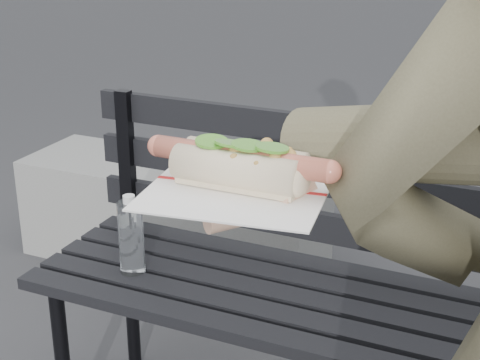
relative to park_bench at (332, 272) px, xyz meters
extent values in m
cylinder|color=black|center=(-0.66, 0.10, -0.30)|extent=(0.04, 0.04, 0.45)
cube|color=black|center=(0.01, -0.25, -0.06)|extent=(1.50, 0.07, 0.03)
cube|color=black|center=(0.01, -0.16, -0.06)|extent=(1.50, 0.07, 0.03)
cube|color=black|center=(0.01, -0.07, -0.06)|extent=(1.50, 0.07, 0.03)
cube|color=black|center=(0.01, 0.02, -0.06)|extent=(1.50, 0.07, 0.03)
cube|color=black|center=(0.01, 0.11, -0.06)|extent=(1.50, 0.07, 0.03)
cube|color=black|center=(-0.66, 0.12, 0.15)|extent=(0.04, 0.03, 0.42)
cube|color=black|center=(0.01, 0.14, 0.05)|extent=(1.50, 0.02, 0.08)
cube|color=black|center=(0.01, 0.14, 0.18)|extent=(1.50, 0.02, 0.08)
cube|color=black|center=(0.01, 0.14, 0.31)|extent=(1.50, 0.02, 0.08)
cylinder|color=white|center=(-0.49, -0.13, 0.05)|extent=(0.06, 0.06, 0.19)
cylinder|color=white|center=(-0.49, -0.13, 0.16)|extent=(0.03, 0.03, 0.02)
cube|color=slate|center=(-0.89, 0.77, -0.32)|extent=(1.20, 0.40, 0.40)
cylinder|color=#D8A384|center=(0.19, -0.86, 0.55)|extent=(0.09, 0.08, 0.07)
ellipsoid|color=#D8A384|center=(0.15, -0.87, 0.55)|extent=(0.10, 0.12, 0.03)
cylinder|color=#D8A384|center=(0.09, -0.90, 0.55)|extent=(0.06, 0.02, 0.02)
cylinder|color=#D8A384|center=(0.09, -0.88, 0.55)|extent=(0.06, 0.02, 0.02)
cylinder|color=#D8A384|center=(0.09, -0.86, 0.55)|extent=(0.06, 0.02, 0.02)
cylinder|color=#D8A384|center=(0.09, -0.84, 0.55)|extent=(0.06, 0.02, 0.02)
cylinder|color=#D8A384|center=(0.16, -0.92, 0.55)|extent=(0.04, 0.05, 0.02)
cube|color=white|center=(0.15, -0.87, 0.56)|extent=(0.21, 0.21, 0.00)
cube|color=#B21E1E|center=(0.15, -0.87, 0.56)|extent=(0.19, 0.03, 0.00)
cylinder|color=#CC664E|center=(0.15, -0.87, 0.60)|extent=(0.20, 0.03, 0.02)
sphere|color=#CC664E|center=(0.05, -0.87, 0.60)|extent=(0.03, 0.03, 0.02)
sphere|color=#CC664E|center=(0.25, -0.87, 0.60)|extent=(0.03, 0.03, 0.02)
sphere|color=#9E6B2D|center=(0.19, -0.88, 0.60)|extent=(0.01, 0.01, 0.01)
sphere|color=#9E6B2D|center=(0.11, -0.85, 0.60)|extent=(0.01, 0.01, 0.01)
sphere|color=#9E6B2D|center=(0.20, -0.85, 0.61)|extent=(0.01, 0.01, 0.01)
sphere|color=#9E6B2D|center=(0.09, -0.86, 0.60)|extent=(0.01, 0.01, 0.01)
sphere|color=#9E6B2D|center=(0.11, -0.85, 0.60)|extent=(0.01, 0.01, 0.01)
sphere|color=#9E6B2D|center=(0.20, -0.86, 0.60)|extent=(0.01, 0.01, 0.01)
sphere|color=#9E6B2D|center=(0.16, -0.87, 0.60)|extent=(0.01, 0.01, 0.01)
sphere|color=#9E6B2D|center=(0.18, -0.86, 0.60)|extent=(0.01, 0.01, 0.01)
sphere|color=#9E6B2D|center=(0.15, -0.89, 0.60)|extent=(0.01, 0.01, 0.01)
sphere|color=#9E6B2D|center=(0.11, -0.88, 0.60)|extent=(0.01, 0.01, 0.01)
sphere|color=#9E6B2D|center=(0.13, -0.85, 0.60)|extent=(0.01, 0.01, 0.01)
sphere|color=#9E6B2D|center=(0.17, -0.85, 0.61)|extent=(0.01, 0.01, 0.01)
sphere|color=#9E6B2D|center=(0.14, -0.88, 0.60)|extent=(0.01, 0.01, 0.01)
sphere|color=#9E6B2D|center=(0.15, -0.87, 0.61)|extent=(0.01, 0.01, 0.01)
sphere|color=#9E6B2D|center=(0.18, -0.85, 0.60)|extent=(0.01, 0.01, 0.01)
sphere|color=#9E6B2D|center=(0.20, -0.86, 0.60)|extent=(0.01, 0.01, 0.01)
sphere|color=#9E6B2D|center=(0.11, -0.87, 0.61)|extent=(0.01, 0.01, 0.01)
sphere|color=#9E6B2D|center=(0.14, -0.87, 0.60)|extent=(0.01, 0.01, 0.01)
sphere|color=#9E6B2D|center=(0.10, -0.85, 0.60)|extent=(0.01, 0.01, 0.01)
sphere|color=#9E6B2D|center=(0.17, -0.89, 0.60)|extent=(0.01, 0.01, 0.01)
sphere|color=#9E6B2D|center=(0.18, -0.87, 0.60)|extent=(0.01, 0.01, 0.01)
sphere|color=#9E6B2D|center=(0.11, -0.87, 0.60)|extent=(0.01, 0.01, 0.01)
sphere|color=#9E6B2D|center=(0.17, -0.85, 0.61)|extent=(0.01, 0.01, 0.01)
sphere|color=#9E6B2D|center=(0.10, -0.86, 0.60)|extent=(0.01, 0.01, 0.01)
sphere|color=#9E6B2D|center=(0.12, -0.87, 0.60)|extent=(0.01, 0.01, 0.01)
sphere|color=#9E6B2D|center=(0.20, -0.86, 0.60)|extent=(0.01, 0.01, 0.01)
sphere|color=#9E6B2D|center=(0.12, -0.86, 0.60)|extent=(0.01, 0.01, 0.01)
sphere|color=#9E6B2D|center=(0.16, -0.85, 0.60)|extent=(0.01, 0.01, 0.01)
cylinder|color=#4F9929|center=(0.11, -0.87, 0.61)|extent=(0.04, 0.04, 0.01)
cylinder|color=#4F9929|center=(0.14, -0.87, 0.61)|extent=(0.04, 0.04, 0.01)
cylinder|color=#4F9929|center=(0.16, -0.87, 0.61)|extent=(0.04, 0.04, 0.01)
cylinder|color=#4F9929|center=(0.18, -0.87, 0.61)|extent=(0.04, 0.04, 0.01)
cube|color=brown|center=(-1.26, 0.44, -0.52)|extent=(0.06, 0.07, 0.00)
cube|color=brown|center=(-1.15, 1.32, -0.52)|extent=(0.05, 0.05, 0.00)
camera|label=1|loc=(0.45, -1.54, 0.86)|focal=55.00mm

